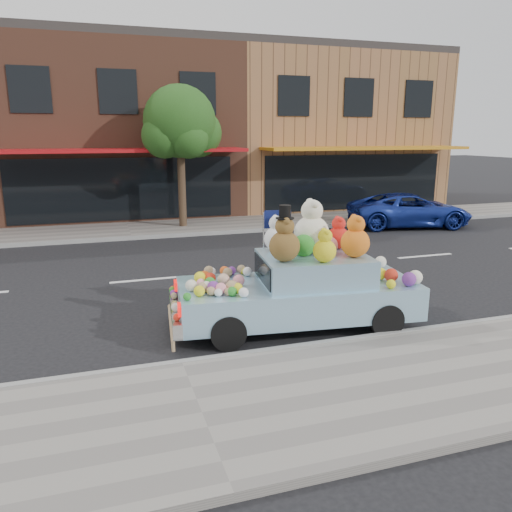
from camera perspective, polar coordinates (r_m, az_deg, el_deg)
name	(u,v)px	position (r m, az deg, el deg)	size (l,w,h in m)	color
ground	(148,280)	(12.52, -12.29, -2.68)	(120.00, 120.00, 0.00)	black
near_sidewalk	(202,417)	(6.54, -6.18, -17.78)	(60.00, 3.00, 0.12)	gray
far_sidewalk	(129,230)	(18.82, -14.32, 2.88)	(60.00, 3.00, 0.12)	gray
near_kerb	(182,365)	(7.84, -8.48, -12.17)	(60.00, 0.12, 0.13)	gray
far_kerb	(132,238)	(17.35, -13.99, 2.01)	(60.00, 0.12, 0.13)	gray
storefront_mid	(116,130)	(23.97, -15.76, 13.66)	(10.00, 9.80, 7.30)	brown
storefront_right	(319,131)	(26.38, 7.17, 14.02)	(10.00, 9.80, 7.30)	#92613D
street_tree	(180,128)	(18.78, -8.64, 14.28)	(3.00, 2.70, 5.22)	#38281C
car_blue	(410,210)	(20.08, 17.15, 5.04)	(2.13, 4.61, 1.28)	#1C329C
art_car	(300,283)	(9.14, 5.06, -3.12)	(4.65, 2.22, 2.32)	black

